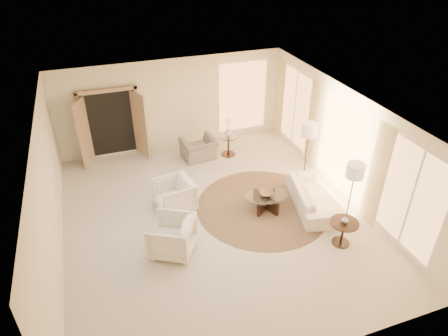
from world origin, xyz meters
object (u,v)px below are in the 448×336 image
object	(u,v)px
sofa	(311,196)
bowl	(267,193)
armchair_right	(171,235)
side_table	(228,143)
end_table	(343,229)
accent_chair	(199,146)
floor_lamp_near	(309,132)
armchair_left	(174,194)
floor_lamp_far	(355,173)
side_vase	(229,132)
end_vase	(345,220)
coffee_table	(266,200)

from	to	relation	value
sofa	bowl	xyz separation A→B (m)	(-1.10, 0.29, 0.16)
armchair_right	side_table	world-z (taller)	armchair_right
armchair_right	end_table	bearing A→B (deg)	103.68
side_table	accent_chair	bearing A→B (deg)	174.20
end_table	side_table	world-z (taller)	side_table
bowl	floor_lamp_near	bearing A→B (deg)	29.24
armchair_left	floor_lamp_far	distance (m)	4.28
end_table	bowl	bearing A→B (deg)	121.37
armchair_left	floor_lamp_near	world-z (taller)	floor_lamp_near
sofa	accent_chair	world-z (taller)	accent_chair
floor_lamp_far	accent_chair	bearing A→B (deg)	120.42
armchair_left	floor_lamp_far	world-z (taller)	floor_lamp_far
accent_chair	floor_lamp_near	distance (m)	3.37
accent_chair	end_table	distance (m)	5.09
armchair_left	bowl	bearing A→B (deg)	62.28
sofa	accent_chair	size ratio (longest dim) A/B	2.06
sofa	side_vase	distance (m)	3.38
floor_lamp_far	side_table	bearing A→B (deg)	110.48
side_table	bowl	world-z (taller)	side_table
end_vase	floor_lamp_far	bearing A→B (deg)	49.04
end_table	side_table	distance (m)	4.73
armchair_right	end_table	world-z (taller)	armchair_right
bowl	armchair_right	bearing A→B (deg)	-164.35
side_vase	floor_lamp_far	bearing A→B (deg)	-69.52
coffee_table	floor_lamp_near	size ratio (longest dim) A/B	0.81
sofa	armchair_right	size ratio (longest dim) A/B	2.21
coffee_table	end_vase	world-z (taller)	end_vase
sofa	floor_lamp_near	distance (m)	1.71
floor_lamp_near	side_vase	xyz separation A→B (m)	(-1.51, 2.01, -0.68)
sofa	armchair_right	world-z (taller)	armchair_right
end_table	end_vase	world-z (taller)	end_vase
armchair_left	side_vase	bearing A→B (deg)	125.60
floor_lamp_far	coffee_table	bearing A→B (deg)	143.38
armchair_right	side_vase	bearing A→B (deg)	173.41
bowl	armchair_left	bearing A→B (deg)	160.82
side_table	floor_lamp_near	distance (m)	2.73
floor_lamp_near	bowl	world-z (taller)	floor_lamp_near
coffee_table	side_vase	bearing A→B (deg)	89.00
armchair_left	bowl	distance (m)	2.28
end_table	bowl	xyz separation A→B (m)	(-1.06, 1.74, 0.04)
armchair_right	end_table	size ratio (longest dim) A/B	1.46
sofa	bowl	world-z (taller)	sofa
armchair_right	floor_lamp_far	bearing A→B (deg)	113.28
floor_lamp_near	armchair_right	bearing A→B (deg)	-158.90
armchair_right	floor_lamp_far	world-z (taller)	floor_lamp_far
sofa	side_vase	size ratio (longest dim) A/B	7.71
side_table	end_vase	size ratio (longest dim) A/B	4.04
armchair_left	end_vase	size ratio (longest dim) A/B	5.58
side_table	side_vase	distance (m)	0.38
floor_lamp_near	end_vase	bearing A→B (deg)	-100.87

